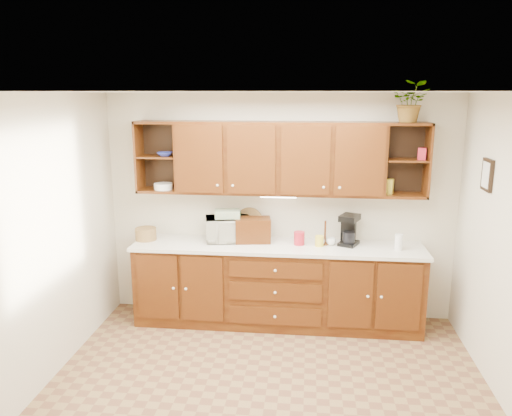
% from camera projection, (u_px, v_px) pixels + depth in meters
% --- Properties ---
extents(floor, '(4.00, 4.00, 0.00)m').
position_uv_depth(floor, '(266.00, 395.00, 4.38)').
color(floor, olive).
rests_on(floor, ground).
extents(ceiling, '(4.00, 4.00, 0.00)m').
position_uv_depth(ceiling, '(267.00, 92.00, 3.79)').
color(ceiling, white).
rests_on(ceiling, back_wall).
extents(back_wall, '(4.00, 0.00, 4.00)m').
position_uv_depth(back_wall, '(279.00, 207.00, 5.78)').
color(back_wall, beige).
rests_on(back_wall, floor).
extents(left_wall, '(0.00, 3.50, 3.50)m').
position_uv_depth(left_wall, '(35.00, 247.00, 4.29)').
color(left_wall, beige).
rests_on(left_wall, floor).
extents(base_cabinets, '(3.20, 0.60, 0.90)m').
position_uv_depth(base_cabinets, '(277.00, 286.00, 5.68)').
color(base_cabinets, '#331105').
rests_on(base_cabinets, floor).
extents(countertop, '(3.24, 0.64, 0.04)m').
position_uv_depth(countertop, '(277.00, 246.00, 5.57)').
color(countertop, silver).
rests_on(countertop, base_cabinets).
extents(upper_cabinets, '(3.20, 0.33, 0.80)m').
position_uv_depth(upper_cabinets, '(280.00, 158.00, 5.49)').
color(upper_cabinets, '#331105').
rests_on(upper_cabinets, back_wall).
extents(undercabinet_light, '(0.40, 0.05, 0.02)m').
position_uv_depth(undercabinet_light, '(278.00, 197.00, 5.53)').
color(undercabinet_light, white).
rests_on(undercabinet_light, upper_cabinets).
extents(framed_picture, '(0.03, 0.24, 0.30)m').
position_uv_depth(framed_picture, '(487.00, 175.00, 4.63)').
color(framed_picture, black).
rests_on(framed_picture, right_wall).
extents(wicker_basket, '(0.28, 0.28, 0.14)m').
position_uv_depth(wicker_basket, '(146.00, 234.00, 5.73)').
color(wicker_basket, olive).
rests_on(wicker_basket, countertop).
extents(microwave, '(0.56, 0.44, 0.27)m').
position_uv_depth(microwave, '(228.00, 229.00, 5.68)').
color(microwave, silver).
rests_on(microwave, countertop).
extents(towel_stack, '(0.31, 0.25, 0.08)m').
position_uv_depth(towel_stack, '(227.00, 214.00, 5.64)').
color(towel_stack, '#D5C164').
rests_on(towel_stack, microwave).
extents(wine_bottle, '(0.07, 0.07, 0.33)m').
position_uv_depth(wine_bottle, '(238.00, 225.00, 5.74)').
color(wine_bottle, '#103216').
rests_on(wine_bottle, countertop).
extents(woven_tray, '(0.37, 0.21, 0.36)m').
position_uv_depth(woven_tray, '(249.00, 237.00, 5.84)').
color(woven_tray, olive).
rests_on(woven_tray, countertop).
extents(bread_box, '(0.42, 0.30, 0.28)m').
position_uv_depth(bread_box, '(253.00, 230.00, 5.65)').
color(bread_box, '#331105').
rests_on(bread_box, countertop).
extents(mug_tree, '(0.25, 0.25, 0.27)m').
position_uv_depth(mug_tree, '(325.00, 241.00, 5.57)').
color(mug_tree, '#331105').
rests_on(mug_tree, countertop).
extents(canister_red, '(0.13, 0.13, 0.15)m').
position_uv_depth(canister_red, '(299.00, 238.00, 5.55)').
color(canister_red, '#AE1929').
rests_on(canister_red, countertop).
extents(canister_white, '(0.11, 0.11, 0.17)m').
position_uv_depth(canister_white, '(399.00, 242.00, 5.36)').
color(canister_white, white).
rests_on(canister_white, countertop).
extents(canister_yellow, '(0.10, 0.10, 0.12)m').
position_uv_depth(canister_yellow, '(319.00, 241.00, 5.50)').
color(canister_yellow, gold).
rests_on(canister_yellow, countertop).
extents(coffee_maker, '(0.26, 0.30, 0.34)m').
position_uv_depth(coffee_maker, '(349.00, 230.00, 5.54)').
color(coffee_maker, black).
rests_on(coffee_maker, countertop).
extents(bowl_stack, '(0.20, 0.20, 0.04)m').
position_uv_depth(bowl_stack, '(165.00, 154.00, 5.59)').
color(bowl_stack, '#2A369A').
rests_on(bowl_stack, upper_cabinets).
extents(plate_stack, '(0.21, 0.21, 0.07)m').
position_uv_depth(plate_stack, '(163.00, 186.00, 5.67)').
color(plate_stack, white).
rests_on(plate_stack, upper_cabinets).
extents(pantry_box_yellow, '(0.11, 0.10, 0.16)m').
position_uv_depth(pantry_box_yellow, '(389.00, 186.00, 5.42)').
color(pantry_box_yellow, gold).
rests_on(pantry_box_yellow, upper_cabinets).
extents(pantry_box_red, '(0.10, 0.10, 0.13)m').
position_uv_depth(pantry_box_red, '(422.00, 154.00, 5.28)').
color(pantry_box_red, '#AE1929').
rests_on(pantry_box_red, upper_cabinets).
extents(potted_plant, '(0.48, 0.45, 0.43)m').
position_uv_depth(potted_plant, '(411.00, 102.00, 5.15)').
color(potted_plant, '#999999').
rests_on(potted_plant, upper_cabinets).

